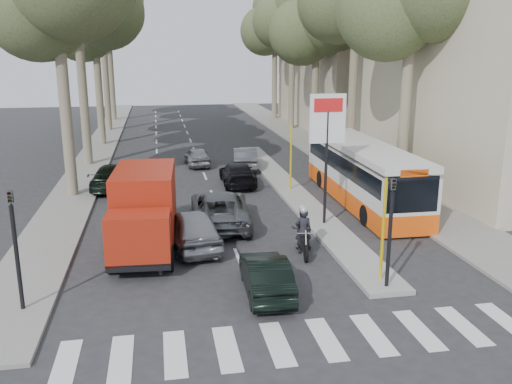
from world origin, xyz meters
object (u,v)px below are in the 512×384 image
at_px(motorcycle, 303,231).
at_px(city_bus, 363,172).
at_px(red_truck, 144,210).
at_px(silver_hatchback, 192,228).
at_px(dark_hatchback, 266,275).

bearing_deg(motorcycle, city_bus, 60.09).
bearing_deg(motorcycle, red_truck, 175.42).
height_order(city_bus, motorcycle, city_bus).
distance_m(silver_hatchback, red_truck, 1.94).
height_order(dark_hatchback, motorcycle, motorcycle).
height_order(dark_hatchback, red_truck, red_truck).
bearing_deg(red_truck, city_bus, 28.94).
bearing_deg(red_truck, silver_hatchback, 7.00).
xyz_separation_m(red_truck, city_bus, (10.39, 4.89, -0.05)).
relative_size(dark_hatchback, city_bus, 0.33).
xyz_separation_m(city_bus, motorcycle, (-4.67, -6.11, -0.71)).
height_order(silver_hatchback, motorcycle, motorcycle).
relative_size(red_truck, motorcycle, 2.69).
bearing_deg(silver_hatchback, motorcycle, 154.69).
distance_m(city_bus, motorcycle, 7.73).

